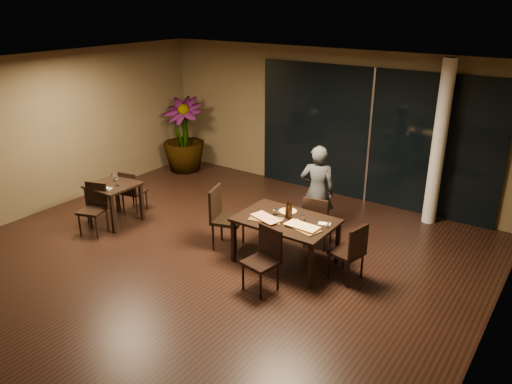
# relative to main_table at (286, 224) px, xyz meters

# --- Properties ---
(ground) EXTENTS (8.00, 8.00, 0.00)m
(ground) POSITION_rel_main_table_xyz_m (-1.00, -0.80, -0.68)
(ground) COLOR black
(ground) RESTS_ON ground
(wall_back) EXTENTS (8.00, 0.10, 3.00)m
(wall_back) POSITION_rel_main_table_xyz_m (-1.00, 3.25, 0.82)
(wall_back) COLOR brown
(wall_back) RESTS_ON ground
(wall_left) EXTENTS (0.10, 8.00, 3.00)m
(wall_left) POSITION_rel_main_table_xyz_m (-5.05, -0.80, 0.82)
(wall_left) COLOR brown
(wall_left) RESTS_ON ground
(wall_right) EXTENTS (0.10, 8.00, 3.00)m
(wall_right) POSITION_rel_main_table_xyz_m (3.05, -0.80, 0.82)
(wall_right) COLOR brown
(wall_right) RESTS_ON ground
(ceiling) EXTENTS (8.00, 8.00, 0.04)m
(ceiling) POSITION_rel_main_table_xyz_m (-1.00, -0.80, 2.34)
(ceiling) COLOR silver
(ceiling) RESTS_ON wall_back
(window_panel) EXTENTS (5.00, 0.06, 2.70)m
(window_panel) POSITION_rel_main_table_xyz_m (0.00, 3.16, 0.67)
(window_panel) COLOR black
(window_panel) RESTS_ON ground
(column) EXTENTS (0.24, 0.24, 3.00)m
(column) POSITION_rel_main_table_xyz_m (1.40, 2.85, 0.82)
(column) COLOR silver
(column) RESTS_ON ground
(main_table) EXTENTS (1.50, 1.00, 0.75)m
(main_table) POSITION_rel_main_table_xyz_m (0.00, 0.00, 0.00)
(main_table) COLOR black
(main_table) RESTS_ON ground
(side_table) EXTENTS (0.80, 0.80, 0.75)m
(side_table) POSITION_rel_main_table_xyz_m (-3.40, -0.50, -0.05)
(side_table) COLOR black
(side_table) RESTS_ON ground
(chair_main_far) EXTENTS (0.49, 0.49, 0.92)m
(chair_main_far) POSITION_rel_main_table_xyz_m (0.16, 0.72, -0.16)
(chair_main_far) COLOR black
(chair_main_far) RESTS_ON ground
(chair_main_near) EXTENTS (0.50, 0.50, 0.93)m
(chair_main_near) POSITION_rel_main_table_xyz_m (0.15, -0.80, -0.16)
(chair_main_near) COLOR black
(chair_main_near) RESTS_ON ground
(chair_main_left) EXTENTS (0.61, 0.61, 1.04)m
(chair_main_left) POSITION_rel_main_table_xyz_m (-1.15, -0.12, -0.09)
(chair_main_left) COLOR black
(chair_main_left) RESTS_ON ground
(chair_main_right) EXTENTS (0.50, 0.50, 0.91)m
(chair_main_right) POSITION_rel_main_table_xyz_m (1.07, 0.08, -0.17)
(chair_main_right) COLOR black
(chair_main_right) RESTS_ON ground
(chair_side_far) EXTENTS (0.46, 0.46, 0.84)m
(chair_side_far) POSITION_rel_main_table_xyz_m (-3.48, -0.02, -0.21)
(chair_side_far) COLOR black
(chair_side_far) RESTS_ON ground
(chair_side_near) EXTENTS (0.52, 0.52, 0.89)m
(chair_side_near) POSITION_rel_main_table_xyz_m (-3.38, -0.97, -0.18)
(chair_side_near) COLOR black
(chair_side_near) RESTS_ON ground
(diner) EXTENTS (0.65, 0.55, 1.64)m
(diner) POSITION_rel_main_table_xyz_m (-0.08, 1.16, 0.14)
(diner) COLOR #292B2E
(diner) RESTS_ON ground
(potted_plant) EXTENTS (1.16, 1.16, 1.75)m
(potted_plant) POSITION_rel_main_table_xyz_m (-4.36, 2.44, 0.20)
(potted_plant) COLOR #204517
(potted_plant) RESTS_ON ground
(pizza_board_left) EXTENTS (0.56, 0.37, 0.01)m
(pizza_board_left) POSITION_rel_main_table_xyz_m (-0.24, -0.19, 0.08)
(pizza_board_left) COLOR #4F3619
(pizza_board_left) RESTS_ON main_table
(pizza_board_right) EXTENTS (0.62, 0.43, 0.01)m
(pizza_board_right) POSITION_rel_main_table_xyz_m (0.36, -0.12, 0.08)
(pizza_board_right) COLOR #4C3118
(pizza_board_right) RESTS_ON main_table
(oblong_pizza_left) EXTENTS (0.52, 0.35, 0.02)m
(oblong_pizza_left) POSITION_rel_main_table_xyz_m (-0.24, -0.19, 0.10)
(oblong_pizza_left) COLOR maroon
(oblong_pizza_left) RESTS_ON pizza_board_left
(oblong_pizza_right) EXTENTS (0.50, 0.24, 0.02)m
(oblong_pizza_right) POSITION_rel_main_table_xyz_m (0.36, -0.12, 0.10)
(oblong_pizza_right) COLOR maroon
(oblong_pizza_right) RESTS_ON pizza_board_right
(round_pizza) EXTENTS (0.27, 0.27, 0.01)m
(round_pizza) POSITION_rel_main_table_xyz_m (-0.12, 0.25, 0.08)
(round_pizza) COLOR #B32613
(round_pizza) RESTS_ON main_table
(bottle_a) EXTENTS (0.06, 0.06, 0.28)m
(bottle_a) POSITION_rel_main_table_xyz_m (-0.01, 0.05, 0.21)
(bottle_a) COLOR black
(bottle_a) RESTS_ON main_table
(bottle_b) EXTENTS (0.07, 0.07, 0.30)m
(bottle_b) POSITION_rel_main_table_xyz_m (0.06, 0.02, 0.22)
(bottle_b) COLOR black
(bottle_b) RESTS_ON main_table
(bottle_c) EXTENTS (0.06, 0.06, 0.29)m
(bottle_c) POSITION_rel_main_table_xyz_m (-0.02, 0.08, 0.22)
(bottle_c) COLOR black
(bottle_c) RESTS_ON main_table
(tumbler_left) EXTENTS (0.08, 0.08, 0.10)m
(tumbler_left) POSITION_rel_main_table_xyz_m (-0.22, 0.06, 0.12)
(tumbler_left) COLOR white
(tumbler_left) RESTS_ON main_table
(tumbler_right) EXTENTS (0.07, 0.07, 0.09)m
(tumbler_right) POSITION_rel_main_table_xyz_m (0.24, 0.10, 0.12)
(tumbler_right) COLOR white
(tumbler_right) RESTS_ON main_table
(napkin_near) EXTENTS (0.19, 0.12, 0.01)m
(napkin_near) POSITION_rel_main_table_xyz_m (0.52, -0.07, 0.08)
(napkin_near) COLOR white
(napkin_near) RESTS_ON main_table
(napkin_far) EXTENTS (0.20, 0.16, 0.01)m
(napkin_far) POSITION_rel_main_table_xyz_m (0.57, 0.17, 0.08)
(napkin_far) COLOR white
(napkin_far) RESTS_ON main_table
(wine_glass_a) EXTENTS (0.07, 0.07, 0.16)m
(wine_glass_a) POSITION_rel_main_table_xyz_m (-3.51, -0.38, 0.16)
(wine_glass_a) COLOR white
(wine_glass_a) RESTS_ON side_table
(wine_glass_b) EXTENTS (0.08, 0.08, 0.18)m
(wine_glass_b) POSITION_rel_main_table_xyz_m (-3.29, -0.50, 0.17)
(wine_glass_b) COLOR white
(wine_glass_b) RESTS_ON side_table
(side_napkin) EXTENTS (0.20, 0.15, 0.01)m
(side_napkin) POSITION_rel_main_table_xyz_m (-3.31, -0.72, 0.08)
(side_napkin) COLOR silver
(side_napkin) RESTS_ON side_table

